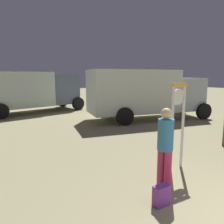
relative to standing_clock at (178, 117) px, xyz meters
name	(u,v)px	position (x,y,z in m)	size (l,w,h in m)	color
standing_clock	(178,117)	(0.00, 0.00, 0.00)	(0.47, 0.12, 2.25)	white
person_near_clock	(165,144)	(-1.01, -0.56, -0.40)	(0.34, 0.34, 1.77)	#C5315B
backpack	(161,195)	(-1.55, -1.01, -1.19)	(0.33, 0.21, 0.39)	purple
box_truck_near	(145,92)	(3.73, 5.58, 0.14)	(7.11, 3.89, 2.75)	silver
box_truck_far	(25,90)	(-1.53, 11.36, 0.14)	(7.54, 3.58, 2.69)	silver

